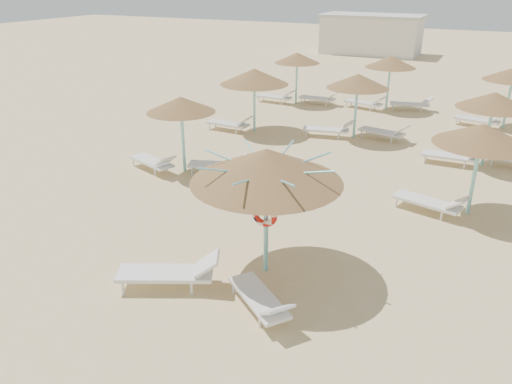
% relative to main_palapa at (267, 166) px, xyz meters
% --- Properties ---
extents(ground, '(120.00, 120.00, 0.00)m').
position_rel_main_palapa_xyz_m(ground, '(-0.43, 0.14, -2.58)').
color(ground, '#DEBA87').
rests_on(ground, ground).
extents(main_palapa, '(3.31, 3.31, 2.97)m').
position_rel_main_palapa_xyz_m(main_palapa, '(0.00, 0.00, 0.00)').
color(main_palapa, '#7DD6D9').
rests_on(main_palapa, ground).
extents(lounger_main_a, '(2.30, 1.56, 0.81)m').
position_rel_main_palapa_xyz_m(lounger_main_a, '(-1.54, -1.53, -2.20)').
color(lounger_main_a, white).
rests_on(lounger_main_a, ground).
extents(lounger_main_b, '(1.85, 1.61, 0.69)m').
position_rel_main_palapa_xyz_m(lounger_main_b, '(0.60, -1.50, -2.26)').
color(lounger_main_b, white).
rests_on(lounger_main_b, ground).
extents(palapa_field, '(13.82, 14.25, 2.72)m').
position_rel_main_palapa_xyz_m(palapa_field, '(-0.74, 10.90, -0.31)').
color(palapa_field, '#7DD6D9').
rests_on(palapa_field, ground).
extents(service_hut, '(8.40, 4.40, 3.25)m').
position_rel_main_palapa_xyz_m(service_hut, '(-6.43, 35.14, -0.94)').
color(service_hut, silver).
rests_on(service_hut, ground).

